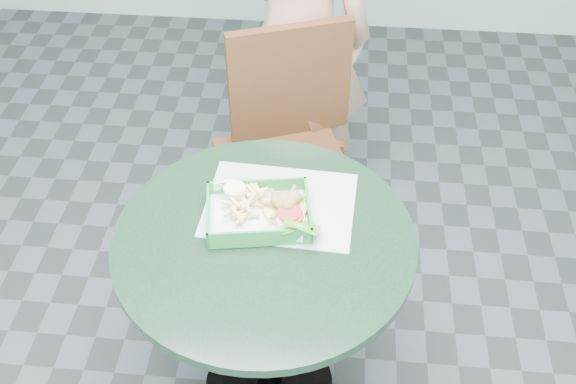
# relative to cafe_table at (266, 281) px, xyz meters

# --- Properties ---
(cafe_table) EXTENTS (0.83, 0.83, 0.75)m
(cafe_table) POSITION_rel_cafe_table_xyz_m (0.00, 0.00, 0.00)
(cafe_table) COLOR black
(cafe_table) RESTS_ON floor
(dining_chair) EXTENTS (0.46, 0.46, 0.93)m
(dining_chair) POSITION_rel_cafe_table_xyz_m (-0.00, 0.72, -0.05)
(dining_chair) COLOR #321F12
(dining_chair) RESTS_ON floor
(diner_person) EXTENTS (0.60, 0.40, 1.62)m
(diner_person) POSITION_rel_cafe_table_xyz_m (0.01, 1.02, 0.23)
(diner_person) COLOR #E09985
(diner_person) RESTS_ON floor
(placemat) EXTENTS (0.43, 0.34, 0.00)m
(placemat) POSITION_rel_cafe_table_xyz_m (0.03, 0.12, 0.17)
(placemat) COLOR silver
(placemat) RESTS_ON cafe_table
(food_basket) EXTENTS (0.28, 0.21, 0.06)m
(food_basket) POSITION_rel_cafe_table_xyz_m (-0.02, 0.06, 0.19)
(food_basket) COLOR #268D3D
(food_basket) RESTS_ON placemat
(crab_sandwich) EXTENTS (0.12, 0.12, 0.07)m
(crab_sandwich) POSITION_rel_cafe_table_xyz_m (0.05, 0.07, 0.22)
(crab_sandwich) COLOR #F3D67A
(crab_sandwich) RESTS_ON food_basket
(fries_pile) EXTENTS (0.14, 0.14, 0.04)m
(fries_pile) POSITION_rel_cafe_table_xyz_m (-0.06, 0.09, 0.21)
(fries_pile) COLOR #FDD985
(fries_pile) RESTS_ON food_basket
(sauce_ramekin) EXTENTS (0.06, 0.06, 0.04)m
(sauce_ramekin) POSITION_rel_cafe_table_xyz_m (-0.08, 0.13, 0.22)
(sauce_ramekin) COLOR white
(sauce_ramekin) RESTS_ON food_basket
(garnish_cup) EXTENTS (0.12, 0.11, 0.05)m
(garnish_cup) POSITION_rel_cafe_table_xyz_m (0.07, 0.01, 0.21)
(garnish_cup) COLOR white
(garnish_cup) RESTS_ON food_basket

